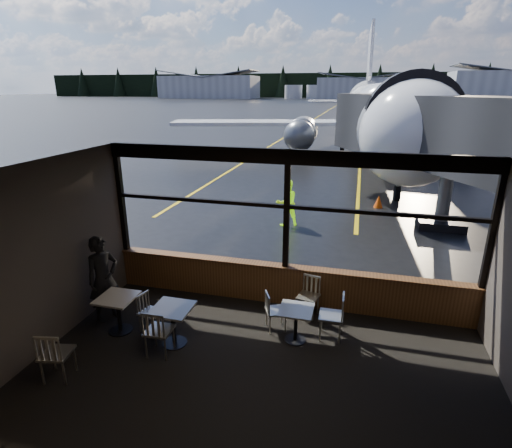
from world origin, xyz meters
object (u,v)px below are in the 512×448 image
at_px(passenger, 103,279).
at_px(cone_nose, 379,201).
at_px(chair_near_n, 308,297).
at_px(chair_left_s, 57,354).
at_px(cafe_table_left, 119,314).
at_px(chair_mid_w, 150,313).
at_px(chair_mid_s, 159,331).
at_px(cone_wing, 251,151).
at_px(jet_bridge, 431,163).
at_px(ground_crew, 287,203).
at_px(chair_near_w, 276,311).
at_px(cafe_table_near, 296,325).
at_px(airliner, 383,73).
at_px(chair_near_e, 331,316).
at_px(cafe_table_mid, 173,326).

bearing_deg(passenger, cone_nose, -1.65).
height_order(chair_near_n, chair_left_s, chair_left_s).
xyz_separation_m(cafe_table_left, chair_mid_w, (0.59, 0.19, 0.01)).
bearing_deg(cafe_table_left, chair_mid_s, -21.69).
bearing_deg(cone_wing, chair_near_n, -71.63).
relative_size(chair_near_n, chair_mid_w, 1.11).
bearing_deg(passenger, jet_bridge, -16.93).
height_order(ground_crew, cone_wing, ground_crew).
distance_m(cafe_table_left, chair_mid_w, 0.62).
height_order(chair_near_w, passenger, passenger).
bearing_deg(chair_near_n, cafe_table_near, 96.03).
bearing_deg(chair_left_s, chair_near_n, 26.86).
distance_m(jet_bridge, cafe_table_near, 7.83).
height_order(airliner, cone_nose, airliner).
relative_size(ground_crew, cone_wing, 3.08).
relative_size(airliner, cone_wing, 68.36).
bearing_deg(chair_near_e, chair_mid_w, 99.68).
bearing_deg(chair_mid_w, cafe_table_mid, 78.00).
xyz_separation_m(chair_near_e, chair_near_w, (-1.09, 0.02, -0.06)).
xyz_separation_m(cafe_table_mid, ground_crew, (0.80, 7.47, 0.43)).
height_order(cafe_table_near, chair_near_n, chair_near_n).
bearing_deg(chair_left_s, chair_near_w, 24.26).
bearing_deg(chair_left_s, ground_crew, 64.09).
bearing_deg(chair_mid_s, cone_nose, 67.20).
relative_size(airliner, chair_near_n, 41.47).
xyz_separation_m(passenger, cone_nose, (5.85, 10.13, -0.67)).
xyz_separation_m(cafe_table_near, cone_nose, (1.85, 9.93, -0.09)).
distance_m(chair_near_n, passenger, 4.30).
height_order(cafe_table_left, chair_mid_w, chair_mid_w).
height_order(chair_near_n, passenger, passenger).
relative_size(airliner, jet_bridge, 3.28).
height_order(airliner, cafe_table_left, airliner).
relative_size(cafe_table_left, chair_near_w, 0.94).
distance_m(cafe_table_left, chair_mid_s, 1.22).
distance_m(airliner, chair_near_w, 23.98).
distance_m(jet_bridge, ground_crew, 4.83).
bearing_deg(chair_near_w, cone_nose, 140.88).
relative_size(jet_bridge, chair_near_n, 12.62).
relative_size(chair_near_w, cone_nose, 1.62).
relative_size(chair_near_n, cone_nose, 1.73).
bearing_deg(ground_crew, chair_mid_w, 43.02).
bearing_deg(chair_left_s, jet_bridge, 41.03).
distance_m(cafe_table_near, chair_near_e, 0.71).
height_order(chair_left_s, passenger, passenger).
xyz_separation_m(chair_near_w, ground_crew, (-0.98, 6.50, 0.41)).
distance_m(jet_bridge, chair_mid_s, 9.80).
distance_m(chair_near_n, chair_mid_s, 3.16).
bearing_deg(chair_near_e, airliner, -4.20).
xyz_separation_m(jet_bridge, chair_near_e, (-2.49, -6.59, -1.96)).
relative_size(cafe_table_left, chair_near_n, 0.88).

